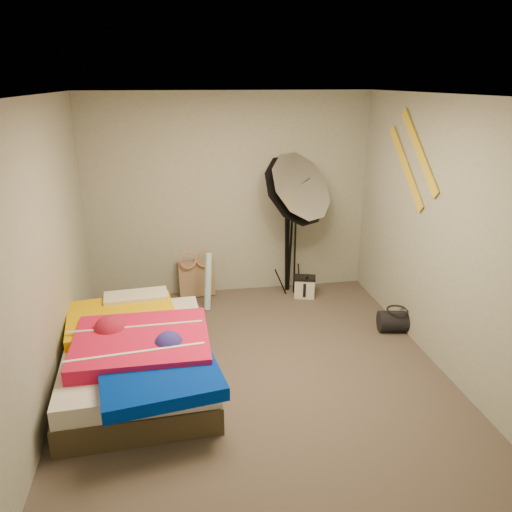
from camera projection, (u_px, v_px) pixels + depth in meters
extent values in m
plane|color=brown|center=(256.00, 372.00, 4.73)|extent=(4.00, 4.00, 0.00)
plane|color=silver|center=(256.00, 95.00, 3.89)|extent=(4.00, 4.00, 0.00)
plane|color=#989D8D|center=(229.00, 196.00, 6.17)|extent=(3.50, 0.00, 3.50)
plane|color=#989D8D|center=(324.00, 374.00, 2.45)|extent=(3.50, 0.00, 3.50)
plane|color=#989D8D|center=(43.00, 258.00, 4.03)|extent=(0.00, 4.00, 4.00)
plane|color=#989D8D|center=(444.00, 237.00, 4.58)|extent=(0.00, 4.00, 4.00)
cube|color=#9B7A5D|center=(196.00, 278.00, 6.35)|extent=(0.47, 0.25, 0.46)
cylinder|color=#5EB1C9|center=(208.00, 282.00, 5.94)|extent=(0.15, 0.21, 0.69)
cube|color=silver|center=(305.00, 288.00, 6.32)|extent=(0.29, 0.24, 0.25)
cylinder|color=black|center=(396.00, 321.00, 5.46)|extent=(0.41, 0.29, 0.23)
cube|color=gold|center=(419.00, 151.00, 4.90)|extent=(0.02, 0.91, 0.78)
cube|color=gold|center=(406.00, 167.00, 5.20)|extent=(0.02, 0.91, 0.78)
cube|color=#413623|center=(139.00, 369.00, 4.55)|extent=(1.37, 1.89, 0.24)
cube|color=silver|center=(138.00, 350.00, 4.48)|extent=(1.33, 1.85, 0.16)
cube|color=#DEAD00|center=(122.00, 320.00, 4.79)|extent=(1.10, 0.99, 0.13)
cube|color=red|center=(142.00, 344.00, 4.32)|extent=(1.15, 0.97, 0.15)
cube|color=#0028AB|center=(161.00, 379.00, 3.86)|extent=(1.01, 0.86, 0.11)
cube|color=#E5A7A8|center=(136.00, 300.00, 5.14)|extent=(0.66, 0.35, 0.13)
cylinder|color=black|center=(295.00, 238.00, 6.24)|extent=(0.03, 0.03, 1.47)
cube|color=black|center=(297.00, 184.00, 6.01)|extent=(0.07, 0.07, 0.09)
cone|color=silver|center=(295.00, 191.00, 5.85)|extent=(0.94, 1.08, 1.08)
cylinder|color=black|center=(288.00, 250.00, 6.39)|extent=(0.05, 0.05, 1.10)
cube|color=black|center=(289.00, 204.00, 6.19)|extent=(0.08, 0.08, 0.11)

